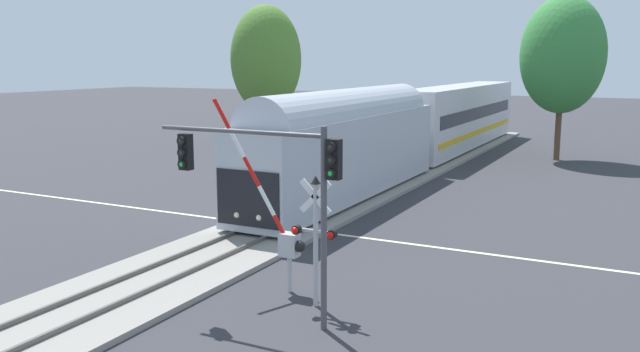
# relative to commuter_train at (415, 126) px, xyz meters

# --- Properties ---
(ground_plane) EXTENTS (220.00, 220.00, 0.00)m
(ground_plane) POSITION_rel_commuter_train_xyz_m (-0.00, -16.62, -2.78)
(ground_plane) COLOR #333338
(road_centre_stripe) EXTENTS (44.00, 0.20, 0.01)m
(road_centre_stripe) POSITION_rel_commuter_train_xyz_m (-0.00, -16.62, -2.78)
(road_centre_stripe) COLOR beige
(road_centre_stripe) RESTS_ON ground
(railway_track) EXTENTS (4.40, 80.00, 0.32)m
(railway_track) POSITION_rel_commuter_train_xyz_m (-0.00, -16.62, -2.69)
(railway_track) COLOR gray
(railway_track) RESTS_ON ground
(commuter_train) EXTENTS (3.04, 41.41, 5.16)m
(commuter_train) POSITION_rel_commuter_train_xyz_m (0.00, 0.00, 0.00)
(commuter_train) COLOR #B2B7C1
(commuter_train) RESTS_ON railway_track
(crossing_gate_near) EXTENTS (3.16, 0.40, 5.71)m
(crossing_gate_near) POSITION_rel_commuter_train_xyz_m (3.84, -23.22, -0.86)
(crossing_gate_near) COLOR #B7B7BC
(crossing_gate_near) RESTS_ON ground
(crossing_signal_mast) EXTENTS (1.36, 0.44, 3.73)m
(crossing_signal_mast) POSITION_rel_commuter_train_xyz_m (5.34, -23.92, -0.50)
(crossing_signal_mast) COLOR #B2B2B7
(crossing_signal_mast) RESTS_ON ground
(traffic_signal_near_right) EXTENTS (5.47, 0.38, 5.24)m
(traffic_signal_near_right) POSITION_rel_commuter_train_xyz_m (4.78, -25.28, 1.19)
(traffic_signal_near_right) COLOR #4C4C51
(traffic_signal_near_right) RESTS_ON ground
(pine_left_background) EXTENTS (5.66, 5.66, 11.19)m
(pine_left_background) POSITION_rel_commuter_train_xyz_m (-14.68, 6.06, 4.12)
(pine_left_background) COLOR brown
(pine_left_background) RESTS_ON ground
(elm_centre_background) EXTENTS (5.64, 5.64, 11.18)m
(elm_centre_background) POSITION_rel_commuter_train_xyz_m (7.50, 8.31, 4.41)
(elm_centre_background) COLOR brown
(elm_centre_background) RESTS_ON ground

